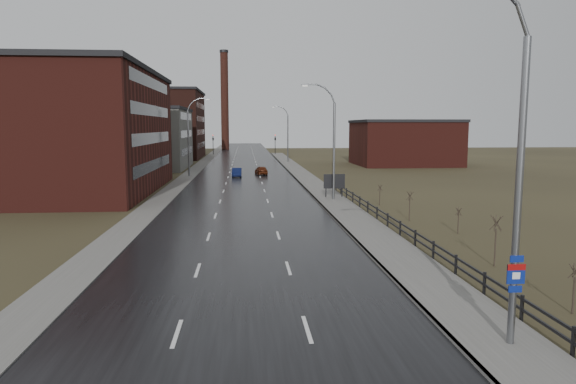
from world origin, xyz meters
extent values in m
cube|color=black|center=(0.00, 60.00, 0.03)|extent=(14.00, 300.00, 0.06)
cube|color=#595651|center=(8.60, 35.00, 0.09)|extent=(3.20, 180.00, 0.18)
cube|color=slate|center=(7.08, 35.00, 0.09)|extent=(0.16, 180.00, 0.18)
cube|color=#595651|center=(-8.20, 60.00, 0.06)|extent=(2.40, 260.00, 0.12)
cube|color=#471914|center=(-21.00, 45.00, 6.50)|extent=(22.00, 28.00, 13.00)
cube|color=black|center=(-21.00, 45.00, 13.25)|extent=(22.44, 28.56, 0.50)
cube|color=black|center=(-10.02, 45.00, 3.00)|extent=(0.06, 22.40, 1.20)
cube|color=black|center=(-10.02, 45.00, 6.00)|extent=(0.06, 22.40, 1.20)
cube|color=black|center=(-10.02, 45.00, 9.00)|extent=(0.06, 22.40, 1.20)
cube|color=black|center=(-10.02, 45.00, 12.00)|extent=(0.06, 22.40, 1.20)
cube|color=slate|center=(-18.00, 78.00, 5.00)|extent=(16.00, 20.00, 10.00)
cube|color=black|center=(-18.00, 78.00, 10.25)|extent=(16.32, 20.40, 0.50)
cube|color=black|center=(-10.02, 78.00, 3.00)|extent=(0.06, 16.00, 1.20)
cube|color=black|center=(-10.02, 78.00, 6.00)|extent=(0.06, 16.00, 1.20)
cube|color=black|center=(-10.02, 78.00, 9.00)|extent=(0.06, 16.00, 1.20)
cube|color=#331611|center=(-23.00, 108.00, 7.50)|extent=(26.00, 24.00, 15.00)
cube|color=black|center=(-23.00, 108.00, 15.25)|extent=(26.52, 24.48, 0.50)
cube|color=black|center=(-10.02, 108.00, 3.00)|extent=(0.06, 19.20, 1.20)
cube|color=black|center=(-10.02, 108.00, 6.00)|extent=(0.06, 19.20, 1.20)
cube|color=black|center=(-10.02, 108.00, 9.00)|extent=(0.06, 19.20, 1.20)
cube|color=black|center=(-10.02, 108.00, 12.00)|extent=(0.06, 19.20, 1.20)
cube|color=#471914|center=(30.30, 82.00, 4.00)|extent=(18.00, 16.00, 8.00)
cube|color=black|center=(30.30, 82.00, 8.25)|extent=(18.36, 16.32, 0.50)
cylinder|color=#331611|center=(-6.00, 150.00, 15.00)|extent=(2.40, 2.40, 30.00)
cylinder|color=black|center=(-6.00, 150.00, 30.30)|extent=(2.70, 2.70, 0.80)
cylinder|color=slate|center=(8.80, 2.00, 5.00)|extent=(0.24, 0.24, 10.00)
cylinder|color=slate|center=(8.61, 2.00, 10.46)|extent=(0.57, 0.14, 1.12)
cube|color=navy|center=(8.80, 1.88, 3.05)|extent=(0.45, 0.04, 0.22)
cube|color=navy|center=(8.80, 1.88, 2.55)|extent=(0.60, 0.04, 0.65)
cube|color=maroon|center=(8.80, 1.87, 2.78)|extent=(0.60, 0.04, 0.20)
cube|color=navy|center=(8.80, 1.88, 2.05)|extent=(0.45, 0.04, 0.22)
cube|color=silver|center=(8.80, 1.86, 2.50)|extent=(0.26, 0.02, 0.22)
cylinder|color=slate|center=(8.80, 36.00, 4.75)|extent=(0.24, 0.24, 9.50)
cylinder|color=slate|center=(8.63, 36.00, 9.90)|extent=(0.51, 0.14, 0.98)
cylinder|color=slate|center=(8.16, 36.00, 10.62)|extent=(0.81, 0.14, 0.81)
cylinder|color=slate|center=(7.44, 36.00, 11.09)|extent=(0.98, 0.14, 0.51)
cylinder|color=slate|center=(6.60, 36.00, 11.26)|extent=(1.01, 0.14, 0.14)
cube|color=slate|center=(5.91, 36.00, 11.21)|extent=(0.70, 0.28, 0.18)
cube|color=silver|center=(5.91, 36.00, 11.11)|extent=(0.50, 0.20, 0.04)
cylinder|color=slate|center=(-8.00, 62.00, 4.75)|extent=(0.24, 0.24, 9.50)
cylinder|color=slate|center=(-7.83, 62.00, 9.90)|extent=(0.51, 0.14, 0.98)
cylinder|color=slate|center=(-7.36, 62.00, 10.62)|extent=(0.81, 0.14, 0.81)
cylinder|color=slate|center=(-6.64, 62.00, 11.09)|extent=(0.98, 0.14, 0.51)
cylinder|color=slate|center=(-5.80, 62.00, 11.26)|extent=(1.01, 0.14, 0.14)
cube|color=slate|center=(-5.11, 62.00, 11.21)|extent=(0.70, 0.28, 0.18)
cube|color=silver|center=(-5.11, 62.00, 11.11)|extent=(0.50, 0.20, 0.04)
cylinder|color=slate|center=(8.80, 90.00, 4.75)|extent=(0.24, 0.24, 9.50)
cylinder|color=slate|center=(8.63, 90.00, 9.90)|extent=(0.51, 0.14, 0.98)
cylinder|color=slate|center=(8.16, 90.00, 10.62)|extent=(0.81, 0.14, 0.81)
cylinder|color=slate|center=(7.44, 90.00, 11.09)|extent=(0.98, 0.14, 0.51)
cylinder|color=slate|center=(6.60, 90.00, 11.26)|extent=(1.01, 0.14, 0.14)
cube|color=slate|center=(5.91, 90.00, 11.21)|extent=(0.70, 0.28, 0.18)
cube|color=silver|center=(5.91, 90.00, 11.11)|extent=(0.50, 0.20, 0.04)
cube|color=black|center=(10.30, 1.00, 0.55)|extent=(0.10, 0.10, 1.10)
cube|color=black|center=(10.30, 4.00, 0.55)|extent=(0.10, 0.10, 1.10)
cube|color=black|center=(10.30, 7.00, 0.55)|extent=(0.10, 0.10, 1.10)
cube|color=black|center=(10.30, 10.00, 0.55)|extent=(0.10, 0.10, 1.10)
cube|color=black|center=(10.30, 13.00, 0.55)|extent=(0.10, 0.10, 1.10)
cube|color=black|center=(10.30, 16.00, 0.55)|extent=(0.10, 0.10, 1.10)
cube|color=black|center=(10.30, 19.00, 0.55)|extent=(0.10, 0.10, 1.10)
cube|color=black|center=(10.30, 22.00, 0.55)|extent=(0.10, 0.10, 1.10)
cube|color=black|center=(10.30, 25.00, 0.55)|extent=(0.10, 0.10, 1.10)
cube|color=black|center=(10.30, 28.00, 0.55)|extent=(0.10, 0.10, 1.10)
cube|color=black|center=(10.30, 31.00, 0.55)|extent=(0.10, 0.10, 1.10)
cube|color=black|center=(10.30, 34.00, 0.55)|extent=(0.10, 0.10, 1.10)
cube|color=black|center=(10.30, 37.00, 0.55)|extent=(0.10, 0.10, 1.10)
cube|color=black|center=(10.30, 40.00, 0.55)|extent=(0.10, 0.10, 1.10)
cube|color=black|center=(10.30, 43.00, 0.55)|extent=(0.10, 0.10, 1.10)
cube|color=black|center=(10.30, 18.50, 0.95)|extent=(0.08, 53.00, 0.10)
cube|color=black|center=(10.30, 18.50, 0.55)|extent=(0.08, 53.00, 0.10)
cylinder|color=#382D23|center=(12.83, 4.80, 0.73)|extent=(0.08, 0.08, 1.47)
cylinder|color=#382D23|center=(12.88, 4.80, 1.68)|extent=(0.04, 0.50, 0.58)
cylinder|color=#382D23|center=(12.85, 4.84, 1.68)|extent=(0.47, 0.19, 0.59)
cylinder|color=#382D23|center=(12.79, 4.83, 1.68)|extent=(0.29, 0.42, 0.60)
cylinder|color=#382D23|center=(12.79, 4.77, 1.68)|extent=(0.29, 0.42, 0.60)
cylinder|color=#382D23|center=(12.85, 4.75, 1.68)|extent=(0.47, 0.19, 0.59)
cylinder|color=#382D23|center=(13.08, 11.63, 1.00)|extent=(0.08, 0.08, 2.00)
cylinder|color=#382D23|center=(13.13, 11.63, 2.30)|extent=(0.04, 0.67, 0.79)
cylinder|color=#382D23|center=(13.10, 11.67, 2.30)|extent=(0.64, 0.25, 0.80)
cylinder|color=#382D23|center=(13.04, 11.66, 2.30)|extent=(0.38, 0.57, 0.81)
cylinder|color=#382D23|center=(13.04, 11.60, 2.30)|extent=(0.38, 0.57, 0.81)
cylinder|color=#382D23|center=(13.10, 11.58, 2.30)|extent=(0.64, 0.25, 0.80)
cylinder|color=#382D23|center=(14.57, 19.77, 0.66)|extent=(0.08, 0.08, 1.33)
cylinder|color=#382D23|center=(14.62, 19.77, 1.53)|extent=(0.04, 0.45, 0.53)
cylinder|color=#382D23|center=(14.59, 19.82, 1.53)|extent=(0.43, 0.18, 0.54)
cylinder|color=#382D23|center=(14.53, 19.80, 1.53)|extent=(0.26, 0.39, 0.55)
cylinder|color=#382D23|center=(14.53, 19.74, 1.53)|extent=(0.26, 0.39, 0.55)
cylinder|color=#382D23|center=(14.59, 19.72, 1.53)|extent=(0.43, 0.18, 0.54)
cylinder|color=#382D23|center=(12.79, 24.75, 0.84)|extent=(0.08, 0.08, 1.69)
cylinder|color=#382D23|center=(12.84, 24.75, 1.94)|extent=(0.04, 0.57, 0.67)
cylinder|color=#382D23|center=(12.81, 24.79, 1.94)|extent=(0.54, 0.22, 0.68)
cylinder|color=#382D23|center=(12.75, 24.78, 1.94)|extent=(0.33, 0.48, 0.69)
cylinder|color=#382D23|center=(12.75, 24.72, 1.94)|extent=(0.33, 0.48, 0.69)
cylinder|color=#382D23|center=(12.81, 24.70, 1.94)|extent=(0.54, 0.22, 0.68)
cylinder|color=#382D23|center=(12.55, 32.64, 0.72)|extent=(0.08, 0.08, 1.43)
cylinder|color=#382D23|center=(12.60, 32.64, 1.64)|extent=(0.04, 0.49, 0.57)
cylinder|color=#382D23|center=(12.57, 32.69, 1.64)|extent=(0.46, 0.19, 0.58)
cylinder|color=#382D23|center=(12.51, 32.67, 1.64)|extent=(0.28, 0.41, 0.59)
cylinder|color=#382D23|center=(12.51, 32.61, 1.64)|extent=(0.28, 0.41, 0.59)
cylinder|color=#382D23|center=(12.57, 32.59, 1.64)|extent=(0.46, 0.19, 0.58)
cube|color=black|center=(8.27, 37.46, 0.90)|extent=(0.10, 0.10, 1.80)
cube|color=black|center=(9.93, 37.46, 0.90)|extent=(0.10, 0.10, 1.80)
cube|color=silver|center=(9.10, 37.41, 1.78)|extent=(2.06, 0.08, 1.36)
cube|color=black|center=(9.10, 37.36, 1.78)|extent=(2.16, 0.04, 1.46)
cylinder|color=black|center=(-8.00, 120.00, 2.60)|extent=(0.16, 0.16, 5.20)
imported|color=black|center=(-8.00, 120.00, 4.75)|extent=(0.58, 2.73, 1.10)
sphere|color=#FF190C|center=(-8.00, 119.85, 5.05)|extent=(0.18, 0.18, 0.18)
cylinder|color=black|center=(8.00, 120.00, 2.60)|extent=(0.16, 0.16, 5.20)
imported|color=black|center=(8.00, 120.00, 4.75)|extent=(0.58, 2.73, 1.10)
sphere|color=#FF190C|center=(8.00, 119.85, 5.05)|extent=(0.18, 0.18, 0.18)
imported|color=#0C143D|center=(-1.04, 60.56, 0.64)|extent=(1.39, 3.87, 1.27)
imported|color=#521F0D|center=(2.56, 63.46, 0.67)|extent=(2.03, 4.10, 1.35)
camera|label=1|loc=(0.15, -13.47, 7.26)|focal=32.00mm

